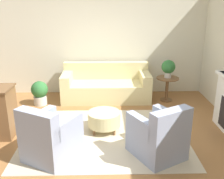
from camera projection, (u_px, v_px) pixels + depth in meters
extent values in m
plane|color=#996638|center=(105.00, 136.00, 5.03)|extent=(16.00, 16.00, 0.00)
cube|color=beige|center=(105.00, 42.00, 7.05)|extent=(9.10, 0.12, 2.80)
cube|color=beige|center=(105.00, 135.00, 5.03)|extent=(3.07, 2.40, 0.01)
cube|color=beige|center=(106.00, 91.00, 6.81)|extent=(2.24, 0.94, 0.46)
cube|color=beige|center=(106.00, 70.00, 7.01)|extent=(2.24, 0.20, 0.45)
cube|color=beige|center=(67.00, 78.00, 6.66)|extent=(0.24, 0.90, 0.25)
cube|color=beige|center=(145.00, 78.00, 6.70)|extent=(0.24, 0.90, 0.25)
cube|color=brown|center=(106.00, 104.00, 6.46)|extent=(2.02, 0.05, 0.06)
cube|color=#8E99B2|center=(53.00, 144.00, 4.30)|extent=(1.00, 1.04, 0.45)
cube|color=#8E99B2|center=(37.00, 126.00, 3.90)|extent=(0.71, 0.51, 0.47)
cube|color=#8E99B2|center=(66.00, 128.00, 4.08)|extent=(0.49, 0.74, 0.26)
cube|color=#8E99B2|center=(38.00, 120.00, 4.32)|extent=(0.49, 0.74, 0.26)
cube|color=brown|center=(67.00, 144.00, 4.67)|extent=(0.58, 0.35, 0.06)
cube|color=#8E99B2|center=(156.00, 142.00, 4.34)|extent=(1.00, 1.04, 0.45)
cube|color=#8E99B2|center=(171.00, 125.00, 3.94)|extent=(0.71, 0.51, 0.47)
cube|color=#8E99B2|center=(170.00, 119.00, 4.37)|extent=(0.49, 0.74, 0.26)
cube|color=#8E99B2|center=(143.00, 127.00, 4.11)|extent=(0.49, 0.74, 0.26)
cube|color=brown|center=(143.00, 143.00, 4.70)|extent=(0.58, 0.35, 0.06)
cylinder|color=beige|center=(104.00, 119.00, 5.13)|extent=(0.64, 0.64, 0.27)
cylinder|color=brown|center=(94.00, 132.00, 5.01)|extent=(0.05, 0.05, 0.12)
cylinder|color=brown|center=(114.00, 132.00, 5.02)|extent=(0.05, 0.05, 0.12)
cylinder|color=brown|center=(95.00, 123.00, 5.38)|extent=(0.05, 0.05, 0.12)
cylinder|color=brown|center=(114.00, 123.00, 5.38)|extent=(0.05, 0.05, 0.12)
cylinder|color=brown|center=(168.00, 78.00, 6.61)|extent=(0.57, 0.57, 0.03)
cylinder|color=brown|center=(167.00, 90.00, 6.71)|extent=(0.08, 0.08, 0.59)
cylinder|color=brown|center=(166.00, 100.00, 6.80)|extent=(0.31, 0.31, 0.03)
cylinder|color=beige|center=(168.00, 75.00, 6.58)|extent=(0.16, 0.16, 0.13)
sphere|color=#2D6B33|center=(168.00, 67.00, 6.51)|extent=(0.34, 0.34, 0.34)
cylinder|color=beige|center=(40.00, 100.00, 6.52)|extent=(0.32, 0.32, 0.22)
sphere|color=#2D6B33|center=(39.00, 89.00, 6.42)|extent=(0.41, 0.41, 0.41)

